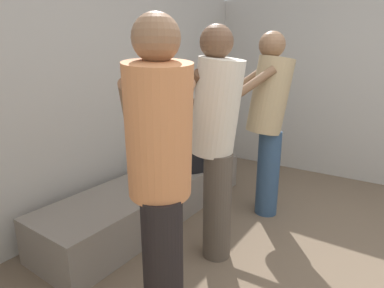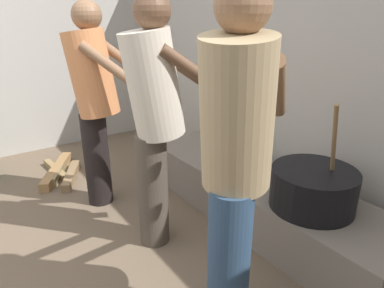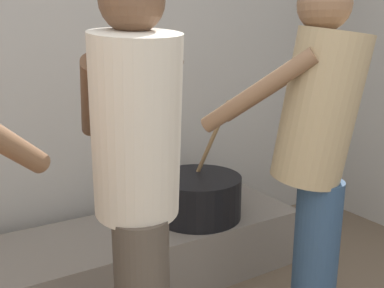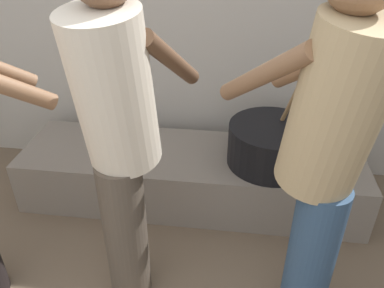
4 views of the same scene
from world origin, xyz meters
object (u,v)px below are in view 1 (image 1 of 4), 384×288
(cook_in_tan_shirt, at_px, (268,115))
(cook_in_cream_shirt, at_px, (215,132))
(cook_in_orange_shirt, at_px, (160,168))
(cooking_pot_main, at_px, (188,154))

(cook_in_tan_shirt, bearing_deg, cook_in_cream_shirt, 175.28)
(cook_in_cream_shirt, height_order, cook_in_orange_shirt, cook_in_cream_shirt)
(cook_in_cream_shirt, bearing_deg, cook_in_tan_shirt, -4.72)
(cooking_pot_main, bearing_deg, cook_in_tan_shirt, -81.48)
(cooking_pot_main, relative_size, cook_in_orange_shirt, 0.45)
(cooking_pot_main, xyz_separation_m, cook_in_tan_shirt, (0.12, -0.77, 0.45))
(cook_in_tan_shirt, xyz_separation_m, cook_in_orange_shirt, (-1.50, -0.05, -0.03))
(cooking_pot_main, distance_m, cook_in_cream_shirt, 1.07)
(cook_in_tan_shirt, bearing_deg, cook_in_orange_shirt, -178.11)
(cooking_pot_main, distance_m, cook_in_tan_shirt, 0.90)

